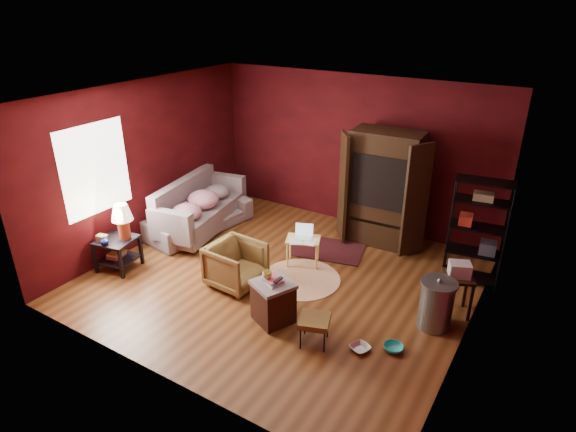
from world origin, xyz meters
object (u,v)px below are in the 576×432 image
at_px(hamper, 273,301).
at_px(laptop_desk, 303,241).
at_px(armchair, 236,263).
at_px(side_table, 120,231).
at_px(wire_shelving, 479,228).
at_px(sofa, 199,211).
at_px(tv_armoire, 383,187).

distance_m(hamper, laptop_desk, 1.58).
distance_m(armchair, side_table, 1.96).
relative_size(laptop_desk, wire_shelving, 0.40).
xyz_separation_m(armchair, hamper, (0.96, -0.44, -0.07)).
height_order(sofa, hamper, sofa).
distance_m(side_table, hamper, 2.85).
distance_m(sofa, armchair, 2.07).
bearing_deg(armchair, wire_shelving, -53.45).
height_order(side_table, tv_armoire, tv_armoire).
height_order(side_table, laptop_desk, side_table).
relative_size(hamper, laptop_desk, 1.02).
bearing_deg(sofa, side_table, -176.29).
distance_m(sofa, laptop_desk, 2.26).
bearing_deg(side_table, armchair, 16.02).
bearing_deg(tv_armoire, side_table, -139.12).
xyz_separation_m(tv_armoire, wire_shelving, (1.69, -0.50, -0.14)).
bearing_deg(armchair, sofa, 59.48).
xyz_separation_m(laptop_desk, tv_armoire, (0.77, 1.39, 0.64)).
xyz_separation_m(hamper, wire_shelving, (2.04, 2.42, 0.60)).
relative_size(sofa, wire_shelving, 1.24).
xyz_separation_m(sofa, armchair, (1.72, -1.14, -0.02)).
xyz_separation_m(armchair, wire_shelving, (3.00, 1.98, 0.53)).
xyz_separation_m(sofa, tv_armoire, (3.03, 1.33, 0.65)).
bearing_deg(side_table, laptop_desk, 33.85).
bearing_deg(side_table, sofa, 85.05).
xyz_separation_m(side_table, wire_shelving, (4.86, 2.51, 0.25)).
xyz_separation_m(side_table, laptop_desk, (2.40, 1.61, -0.24)).
distance_m(sofa, wire_shelving, 4.81).
distance_m(side_table, tv_armoire, 4.39).
relative_size(armchair, side_table, 0.69).
height_order(sofa, armchair, sofa).
bearing_deg(sofa, laptop_desk, -83.04).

